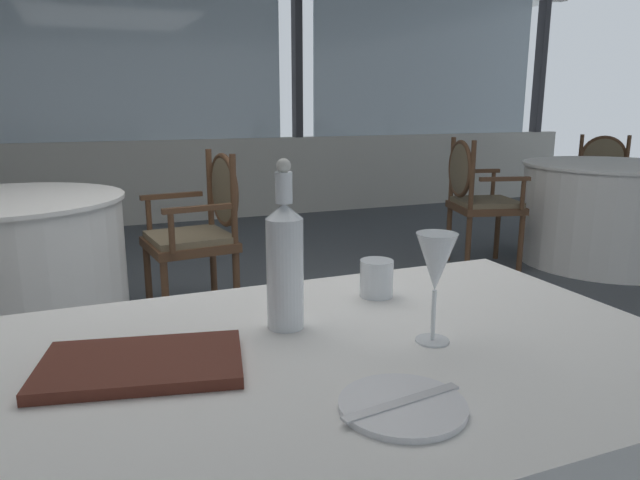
{
  "coord_description": "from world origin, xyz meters",
  "views": [
    {
      "loc": [
        -0.57,
        -2.24,
        1.21
      ],
      "look_at": [
        -0.09,
        -1.06,
        0.91
      ],
      "focal_mm": 32.71,
      "sensor_mm": 36.0,
      "label": 1
    }
  ],
  "objects_px": {
    "wine_glass": "(436,265)",
    "dining_chair_0_0": "(475,192)",
    "dining_chair_0_2": "(602,177)",
    "dining_chair_1_2": "(203,222)",
    "menu_book": "(142,364)",
    "water_bottle": "(285,262)",
    "water_tumbler": "(376,278)",
    "side_plate": "(402,405)"
  },
  "relations": [
    {
      "from": "water_tumbler",
      "to": "dining_chair_1_2",
      "type": "height_order",
      "value": "dining_chair_1_2"
    },
    {
      "from": "water_tumbler",
      "to": "dining_chair_0_2",
      "type": "xyz_separation_m",
      "value": [
        3.87,
        2.89,
        -0.27
      ]
    },
    {
      "from": "wine_glass",
      "to": "water_tumbler",
      "type": "xyz_separation_m",
      "value": [
        0.03,
        0.28,
        -0.11
      ]
    },
    {
      "from": "side_plate",
      "to": "water_tumbler",
      "type": "bearing_deg",
      "value": 66.86
    },
    {
      "from": "water_bottle",
      "to": "dining_chair_0_2",
      "type": "relative_size",
      "value": 0.36
    },
    {
      "from": "dining_chair_0_2",
      "to": "side_plate",
      "type": "bearing_deg",
      "value": -6.09
    },
    {
      "from": "side_plate",
      "to": "dining_chair_0_2",
      "type": "distance_m",
      "value": 5.29
    },
    {
      "from": "water_bottle",
      "to": "menu_book",
      "type": "height_order",
      "value": "water_bottle"
    },
    {
      "from": "menu_book",
      "to": "wine_glass",
      "type": "bearing_deg",
      "value": 3.01
    },
    {
      "from": "wine_glass",
      "to": "dining_chair_0_0",
      "type": "relative_size",
      "value": 0.22
    },
    {
      "from": "water_bottle",
      "to": "wine_glass",
      "type": "relative_size",
      "value": 1.61
    },
    {
      "from": "water_tumbler",
      "to": "water_bottle",
      "type": "bearing_deg",
      "value": -157.99
    },
    {
      "from": "dining_chair_1_2",
      "to": "wine_glass",
      "type": "bearing_deg",
      "value": 82.66
    },
    {
      "from": "water_tumbler",
      "to": "dining_chair_0_2",
      "type": "distance_m",
      "value": 4.84
    },
    {
      "from": "dining_chair_0_0",
      "to": "wine_glass",
      "type": "bearing_deg",
      "value": -113.79
    },
    {
      "from": "water_bottle",
      "to": "dining_chair_1_2",
      "type": "relative_size",
      "value": 0.36
    },
    {
      "from": "side_plate",
      "to": "wine_glass",
      "type": "distance_m",
      "value": 0.3
    },
    {
      "from": "menu_book",
      "to": "dining_chair_0_2",
      "type": "distance_m",
      "value": 5.39
    },
    {
      "from": "wine_glass",
      "to": "menu_book",
      "type": "relative_size",
      "value": 0.63
    },
    {
      "from": "dining_chair_0_0",
      "to": "water_bottle",
      "type": "bearing_deg",
      "value": -118.7
    },
    {
      "from": "water_tumbler",
      "to": "dining_chair_0_0",
      "type": "bearing_deg",
      "value": 49.05
    },
    {
      "from": "side_plate",
      "to": "dining_chair_0_0",
      "type": "distance_m",
      "value": 3.66
    },
    {
      "from": "side_plate",
      "to": "wine_glass",
      "type": "height_order",
      "value": "wine_glass"
    },
    {
      "from": "dining_chair_0_0",
      "to": "menu_book",
      "type": "bearing_deg",
      "value": -121.0
    },
    {
      "from": "dining_chair_0_2",
      "to": "dining_chair_1_2",
      "type": "distance_m",
      "value": 3.95
    },
    {
      "from": "wine_glass",
      "to": "dining_chair_0_0",
      "type": "bearing_deg",
      "value": 51.82
    },
    {
      "from": "dining_chair_0_2",
      "to": "dining_chair_1_2",
      "type": "relative_size",
      "value": 0.98
    },
    {
      "from": "water_tumbler",
      "to": "menu_book",
      "type": "height_order",
      "value": "water_tumbler"
    },
    {
      "from": "dining_chair_0_0",
      "to": "water_tumbler",
      "type": "bearing_deg",
      "value": -116.57
    },
    {
      "from": "dining_chair_0_2",
      "to": "water_tumbler",
      "type": "bearing_deg",
      "value": -8.92
    },
    {
      "from": "side_plate",
      "to": "dining_chair_0_0",
      "type": "relative_size",
      "value": 0.2
    },
    {
      "from": "wine_glass",
      "to": "water_bottle",
      "type": "bearing_deg",
      "value": 143.06
    },
    {
      "from": "water_tumbler",
      "to": "wine_glass",
      "type": "bearing_deg",
      "value": -95.26
    },
    {
      "from": "water_bottle",
      "to": "menu_book",
      "type": "xyz_separation_m",
      "value": [
        -0.29,
        -0.09,
        -0.13
      ]
    },
    {
      "from": "dining_chair_0_0",
      "to": "dining_chair_0_2",
      "type": "distance_m",
      "value": 1.87
    },
    {
      "from": "wine_glass",
      "to": "dining_chair_0_0",
      "type": "distance_m",
      "value": 3.4
    },
    {
      "from": "water_bottle",
      "to": "dining_chair_0_0",
      "type": "bearing_deg",
      "value": 46.91
    },
    {
      "from": "water_bottle",
      "to": "water_tumbler",
      "type": "distance_m",
      "value": 0.29
    },
    {
      "from": "wine_glass",
      "to": "water_tumbler",
      "type": "bearing_deg",
      "value": 84.74
    },
    {
      "from": "menu_book",
      "to": "water_tumbler",
      "type": "bearing_deg",
      "value": 31.85
    },
    {
      "from": "water_tumbler",
      "to": "menu_book",
      "type": "distance_m",
      "value": 0.58
    },
    {
      "from": "dining_chair_1_2",
      "to": "menu_book",
      "type": "bearing_deg",
      "value": 69.92
    }
  ]
}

